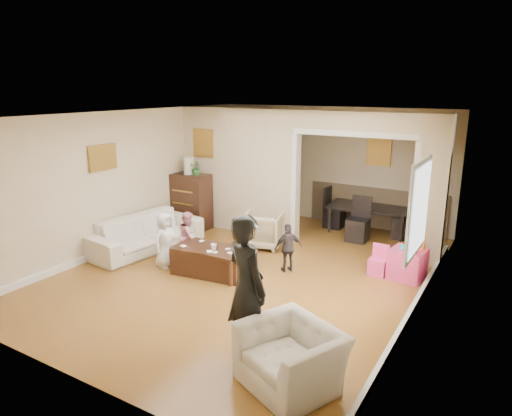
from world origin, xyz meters
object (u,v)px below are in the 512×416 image
Objects in this scene: sofa at (147,233)px; child_kneel_b at (189,236)px; coffee_cup at (214,247)px; child_kneel_a at (165,240)px; armchair_front at (291,357)px; dresser at (190,201)px; armchair_back at (263,230)px; child_toddler at (288,248)px; coffee_table at (211,261)px; dining_table at (368,219)px; adult_person at (247,287)px; table_lamp at (189,166)px; cyan_cup at (402,247)px; play_table at (408,264)px.

sofa is 1.06m from child_kneel_b.
coffee_cup is 0.11× the size of child_kneel_a.
dresser is (-4.36, 3.83, 0.28)m from armchair_front.
child_kneel_b reaches higher than coffee_cup.
sofa is 2.22m from armchair_back.
child_toddler is at bearing 40.10° from coffee_cup.
coffee_table is at bearing 165.24° from armchair_front.
child_toddler is at bearing -62.08° from child_kneel_a.
dining_table is 2.81m from child_toddler.
child_toddler reaches higher than dining_table.
child_kneel_a is (-0.92, -1.75, 0.15)m from armchair_back.
coffee_table is 2.56m from adult_person.
armchair_back is (1.83, 1.27, 0.01)m from sofa.
child_kneel_b is (0.15, 0.45, -0.03)m from child_kneel_a.
dresser is at bearing 136.39° from coffee_cup.
table_lamp is 2.90m from coffee_table.
coffee_table is 1.26× the size of child_kneel_a.
sofa reaches higher than coffee_cup.
dresser is 2.69m from coffee_table.
child_kneel_a is (-3.60, -1.57, -0.05)m from cyan_cup.
coffee_cup is 0.06× the size of dining_table.
sofa is 1.83× the size of coffee_table.
child_kneel_b reaches higher than dining_table.
armchair_front reaches higher than coffee_table.
child_kneel_b is at bearing 156.37° from coffee_cup.
cyan_cup reaches higher than coffee_cup.
child_kneel_b is (1.20, -1.56, -0.94)m from table_lamp.
adult_person is (3.68, -3.59, -0.54)m from table_lamp.
armchair_front is at bearing 69.88° from child_toddler.
cyan_cup is 0.08× the size of child_kneel_a.
sofa is 6.18× the size of table_lamp.
coffee_cup is 3.85m from dining_table.
coffee_cup is (1.85, -0.38, 0.18)m from sofa.
dresser is at bearing -18.02° from adult_person.
table_lamp reaches higher than coffee_table.
coffee_table is (1.90, -1.86, -0.37)m from dresser.
sofa is 2.31× the size of child_kneel_a.
dining_table reaches higher than play_table.
sofa is 1.90m from coffee_cup.
dining_table reaches higher than coffee_cup.
armchair_front is (4.21, -2.30, -0.01)m from sofa.
adult_person reaches higher than dresser.
coffee_table is at bearing -44.32° from dresser.
adult_person reaches higher than cyan_cup.
child_toddler reaches higher than coffee_cup.
play_table is 0.31m from cyan_cup.
sofa is at bearing -84.31° from dresser.
armchair_front is at bearing -116.26° from child_kneel_a.
cyan_cup is (4.50, 1.08, 0.21)m from sofa.
child_kneel_b is (-2.25, -3.21, 0.16)m from dining_table.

